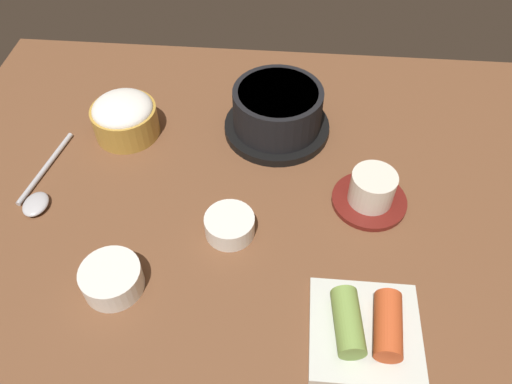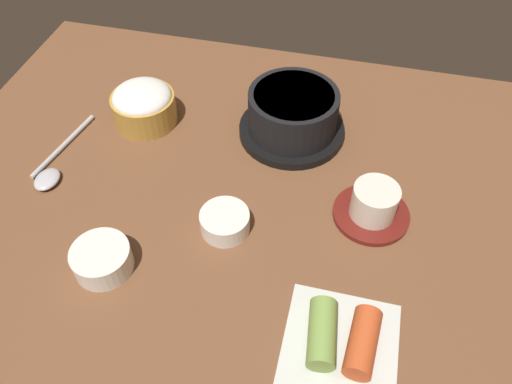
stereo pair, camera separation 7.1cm
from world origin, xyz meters
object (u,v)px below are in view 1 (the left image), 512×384
(rice_bowl, at_px, (124,116))
(kimchi_plate, at_px, (366,328))
(stone_pot, at_px, (277,112))
(side_bowl_near, at_px, (112,278))
(tea_cup_with_saucer, at_px, (372,193))
(banchan_cup_center, at_px, (230,225))
(spoon, at_px, (39,192))

(rice_bowl, bearing_deg, kimchi_plate, -41.21)
(stone_pot, relative_size, side_bowl_near, 2.25)
(tea_cup_with_saucer, distance_m, banchan_cup_center, 0.21)
(kimchi_plate, xyz_separation_m, side_bowl_near, (-0.32, 0.04, 0.00))
(banchan_cup_center, bearing_deg, side_bowl_near, -144.39)
(rice_bowl, xyz_separation_m, banchan_cup_center, (0.19, -0.19, -0.02))
(stone_pot, bearing_deg, tea_cup_with_saucer, -45.80)
(stone_pot, height_order, kimchi_plate, stone_pot)
(banchan_cup_center, relative_size, kimchi_plate, 0.52)
(tea_cup_with_saucer, height_order, spoon, tea_cup_with_saucer)
(rice_bowl, height_order, kimchi_plate, rice_bowl)
(stone_pot, distance_m, banchan_cup_center, 0.23)
(kimchi_plate, relative_size, side_bowl_near, 1.71)
(spoon, bearing_deg, side_bowl_near, -43.11)
(side_bowl_near, bearing_deg, stone_pot, 58.88)
(rice_bowl, relative_size, side_bowl_near, 1.36)
(stone_pot, height_order, spoon, stone_pot)
(kimchi_plate, bearing_deg, tea_cup_with_saucer, 85.03)
(stone_pot, xyz_separation_m, banchan_cup_center, (-0.05, -0.22, -0.02))
(stone_pot, xyz_separation_m, rice_bowl, (-0.25, -0.03, -0.01))
(kimchi_plate, bearing_deg, banchan_cup_center, 142.63)
(stone_pot, relative_size, kimchi_plate, 1.31)
(tea_cup_with_saucer, bearing_deg, spoon, -177.18)
(stone_pot, distance_m, tea_cup_with_saucer, 0.21)
(rice_bowl, xyz_separation_m, kimchi_plate, (0.37, -0.33, -0.02))
(stone_pot, distance_m, spoon, 0.39)
(banchan_cup_center, height_order, kimchi_plate, kimchi_plate)
(rice_bowl, bearing_deg, stone_pot, 6.23)
(side_bowl_near, bearing_deg, kimchi_plate, -6.86)
(banchan_cup_center, bearing_deg, stone_pot, 76.35)
(stone_pot, bearing_deg, spoon, -153.33)
(spoon, bearing_deg, banchan_cup_center, -8.69)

